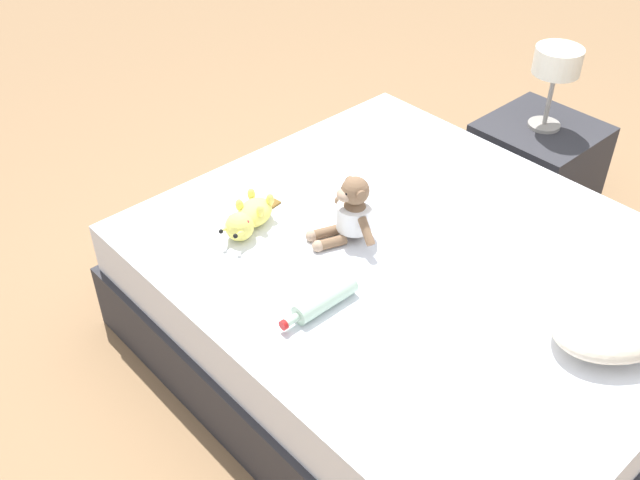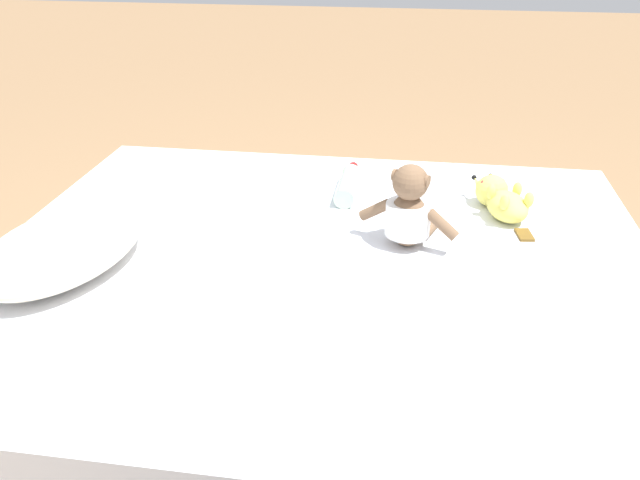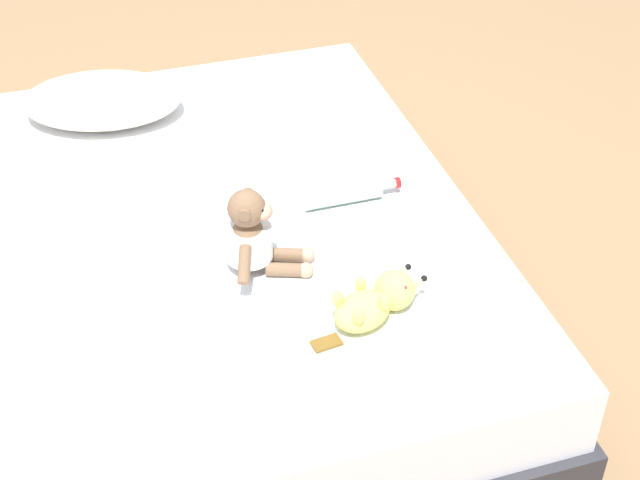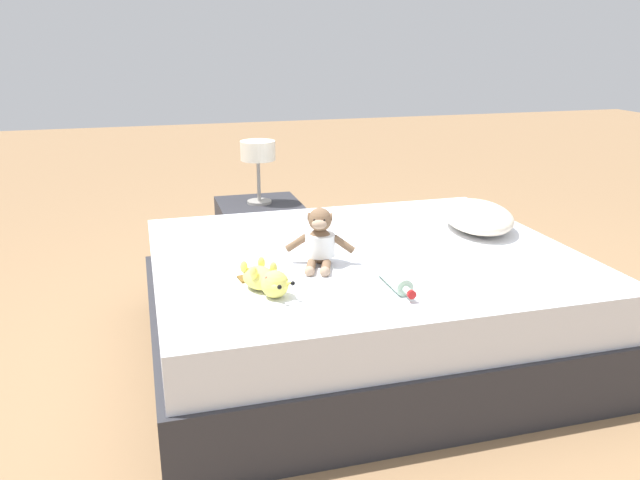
% 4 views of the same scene
% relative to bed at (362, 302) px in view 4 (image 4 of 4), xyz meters
% --- Properties ---
extents(ground_plane, '(16.00, 16.00, 0.00)m').
position_rel_bed_xyz_m(ground_plane, '(0.00, 0.00, -0.23)').
color(ground_plane, '#93704C').
extents(bed, '(1.55, 1.83, 0.47)m').
position_rel_bed_xyz_m(bed, '(0.00, 0.00, 0.00)').
color(bed, '#2D2D33').
rests_on(bed, ground_plane).
extents(pillow, '(0.56, 0.43, 0.13)m').
position_rel_bed_xyz_m(pillow, '(-0.16, 0.63, 0.30)').
color(pillow, beige).
rests_on(pillow, bed).
extents(plush_monkey, '(0.25, 0.28, 0.24)m').
position_rel_bed_xyz_m(plush_monkey, '(0.11, -0.23, 0.34)').
color(plush_monkey, brown).
rests_on(plush_monkey, bed).
extents(plush_yellow_creature, '(0.32, 0.18, 0.10)m').
position_rel_bed_xyz_m(plush_yellow_creature, '(0.34, -0.50, 0.29)').
color(plush_yellow_creature, '#EAE066').
rests_on(plush_yellow_creature, bed).
extents(glass_bottle, '(0.28, 0.06, 0.06)m').
position_rel_bed_xyz_m(glass_bottle, '(0.42, -0.03, 0.27)').
color(glass_bottle, '#B2D1B7').
rests_on(glass_bottle, bed).
extents(nightstand, '(0.47, 0.47, 0.43)m').
position_rel_bed_xyz_m(nightstand, '(-1.09, -0.25, -0.02)').
color(nightstand, '#2D2D33').
rests_on(nightstand, ground_plane).
extents(bedside_lamp, '(0.20, 0.20, 0.36)m').
position_rel_bed_xyz_m(bedside_lamp, '(-1.09, -0.25, 0.48)').
color(bedside_lamp, gray).
rests_on(bedside_lamp, nightstand).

